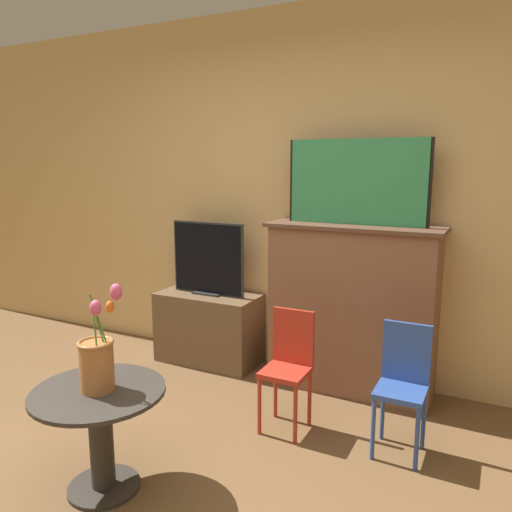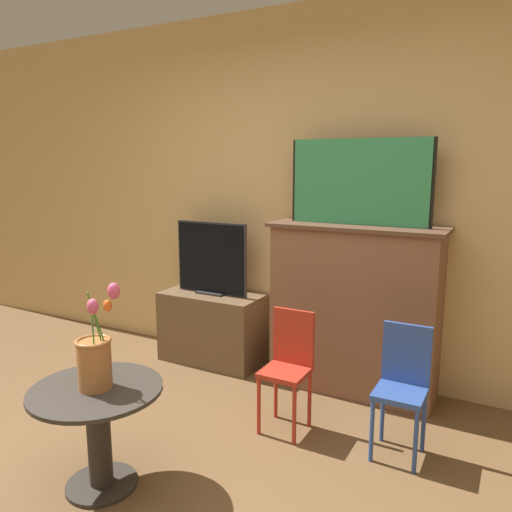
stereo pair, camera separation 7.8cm
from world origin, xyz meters
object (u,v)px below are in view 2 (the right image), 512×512
at_px(chair_red, 289,362).
at_px(chair_blue, 403,382).
at_px(vase_tulips, 95,358).
at_px(painting, 359,182).
at_px(tv_monitor, 211,259).

xyz_separation_m(chair_red, chair_blue, (0.66, 0.05, 0.00)).
distance_m(chair_red, chair_blue, 0.66).
bearing_deg(vase_tulips, painting, 65.35).
bearing_deg(vase_tulips, tv_monitor, 103.90).
relative_size(painting, chair_blue, 1.32).
height_order(painting, chair_blue, painting).
relative_size(chair_red, chair_blue, 1.00).
xyz_separation_m(painting, vase_tulips, (-0.76, -1.65, -0.79)).
height_order(painting, chair_red, painting).
distance_m(tv_monitor, vase_tulips, 1.67).
bearing_deg(painting, vase_tulips, -114.65).
height_order(tv_monitor, vase_tulips, tv_monitor).
xyz_separation_m(painting, chair_red, (-0.19, -0.69, -1.05)).
bearing_deg(chair_blue, vase_tulips, -140.71).
xyz_separation_m(tv_monitor, chair_blue, (1.63, -0.61, -0.43)).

